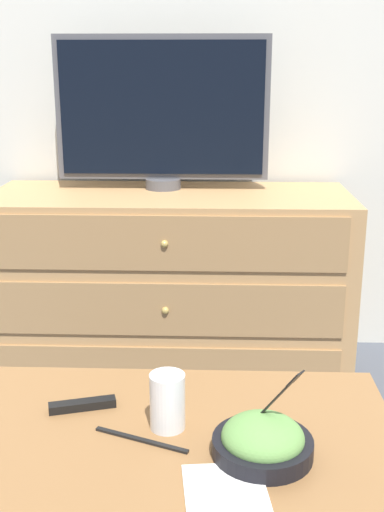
% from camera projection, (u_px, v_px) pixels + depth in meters
% --- Properties ---
extents(ground_plane, '(12.00, 12.00, 0.00)m').
position_uv_depth(ground_plane, '(171.00, 339.00, 2.71)').
color(ground_plane, '#474C56').
extents(wall_back, '(12.00, 0.05, 2.60)m').
position_uv_depth(wall_back, '(168.00, 12.00, 2.36)').
color(wall_back, silver).
rests_on(wall_back, ground_plane).
extents(dresser, '(1.27, 0.51, 0.68)m').
position_uv_depth(dresser, '(171.00, 285.00, 2.34)').
color(dresser, tan).
rests_on(dresser, ground_plane).
extents(tv, '(0.75, 0.13, 0.54)m').
position_uv_depth(tv, '(162.00, 111.00, 2.26)').
color(tv, '#515156').
rests_on(tv, dresser).
extents(coffee_table, '(0.96, 0.58, 0.43)m').
position_uv_depth(coffee_table, '(149.00, 466.00, 1.23)').
color(coffee_table, olive).
rests_on(coffee_table, ground_plane).
extents(takeout_bowl, '(0.18, 0.18, 0.18)m').
position_uv_depth(takeout_bowl, '(263.00, 441.00, 1.16)').
color(takeout_bowl, black).
rests_on(takeout_bowl, coffee_table).
extents(drink_cup, '(0.07, 0.07, 0.11)m').
position_uv_depth(drink_cup, '(167.00, 405.00, 1.24)').
color(drink_cup, beige).
rests_on(drink_cup, coffee_table).
extents(napkin, '(0.15, 0.15, 0.00)m').
position_uv_depth(napkin, '(225.00, 489.00, 1.07)').
color(napkin, white).
rests_on(napkin, coffee_table).
extents(knife, '(0.18, 0.08, 0.01)m').
position_uv_depth(knife, '(141.00, 440.00, 1.21)').
color(knife, black).
rests_on(knife, coffee_table).
extents(remote_control, '(0.14, 0.06, 0.02)m').
position_uv_depth(remote_control, '(82.00, 405.00, 1.32)').
color(remote_control, black).
rests_on(remote_control, coffee_table).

